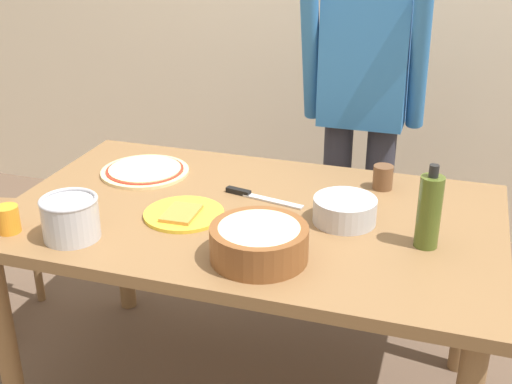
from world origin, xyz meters
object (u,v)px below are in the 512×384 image
object	(u,v)px
dining_table	(251,237)
mixing_bowl_steel	(345,210)
olive_oil_bottle	(429,211)
popcorn_bowl	(259,239)
cup_small_brown	(383,177)
chef_knife	(254,196)
steel_pot	(70,218)
cup_orange	(8,219)
pizza_raw_on_board	(145,171)
person_cook	(363,102)
plate_with_slice	(183,214)

from	to	relation	value
dining_table	mixing_bowl_steel	bearing A→B (deg)	4.17
dining_table	olive_oil_bottle	world-z (taller)	olive_oil_bottle
popcorn_bowl	olive_oil_bottle	size ratio (longest dim) A/B	1.09
cup_small_brown	chef_knife	xyz separation A→B (m)	(-0.41, -0.21, -0.04)
steel_pot	cup_orange	world-z (taller)	steel_pot
dining_table	mixing_bowl_steel	world-z (taller)	mixing_bowl_steel
mixing_bowl_steel	dining_table	bearing A→B (deg)	-175.83
olive_oil_bottle	cup_orange	size ratio (longest dim) A/B	3.01
cup_orange	cup_small_brown	world-z (taller)	same
steel_pot	cup_small_brown	size ratio (longest dim) A/B	2.04
dining_table	cup_small_brown	xyz separation A→B (m)	(0.38, 0.32, 0.13)
pizza_raw_on_board	cup_orange	bearing A→B (deg)	-108.36
person_cook	cup_orange	distance (m)	1.43
olive_oil_bottle	cup_small_brown	size ratio (longest dim) A/B	3.01
mixing_bowl_steel	olive_oil_bottle	world-z (taller)	olive_oil_bottle
popcorn_bowl	mixing_bowl_steel	world-z (taller)	popcorn_bowl
cup_small_brown	chef_knife	bearing A→B (deg)	-152.56
dining_table	plate_with_slice	size ratio (longest dim) A/B	6.15
popcorn_bowl	mixing_bowl_steel	distance (m)	0.36
dining_table	plate_with_slice	distance (m)	0.24
pizza_raw_on_board	popcorn_bowl	distance (m)	0.76
mixing_bowl_steel	chef_knife	distance (m)	0.34
dining_table	steel_pot	xyz separation A→B (m)	(-0.46, -0.33, 0.16)
popcorn_bowl	olive_oil_bottle	xyz separation A→B (m)	(0.44, 0.22, 0.05)
pizza_raw_on_board	popcorn_bowl	xyz separation A→B (m)	(0.59, -0.48, 0.05)
olive_oil_bottle	pizza_raw_on_board	bearing A→B (deg)	166.15
olive_oil_bottle	cup_orange	distance (m)	1.26
olive_oil_bottle	steel_pot	bearing A→B (deg)	-165.13
dining_table	cup_orange	size ratio (longest dim) A/B	18.82
plate_with_slice	popcorn_bowl	bearing A→B (deg)	-30.77
mixing_bowl_steel	olive_oil_bottle	distance (m)	0.28
person_cook	steel_pot	bearing A→B (deg)	-122.29
plate_with_slice	cup_orange	distance (m)	0.53
popcorn_bowl	cup_small_brown	size ratio (longest dim) A/B	3.29
plate_with_slice	person_cook	bearing A→B (deg)	63.40
pizza_raw_on_board	cup_small_brown	size ratio (longest dim) A/B	3.83
pizza_raw_on_board	steel_pot	world-z (taller)	steel_pot
plate_with_slice	steel_pot	bearing A→B (deg)	-137.87
pizza_raw_on_board	olive_oil_bottle	bearing A→B (deg)	-13.85
olive_oil_bottle	cup_small_brown	xyz separation A→B (m)	(-0.18, 0.38, -0.07)
mixing_bowl_steel	chef_knife	size ratio (longest dim) A/B	0.69
olive_oil_bottle	popcorn_bowl	bearing A→B (deg)	-153.52
cup_orange	chef_knife	world-z (taller)	cup_orange
olive_oil_bottle	chef_knife	distance (m)	0.62
pizza_raw_on_board	mixing_bowl_steel	xyz separation A→B (m)	(0.78, -0.17, 0.03)
plate_with_slice	mixing_bowl_steel	bearing A→B (deg)	13.19
person_cook	chef_knife	size ratio (longest dim) A/B	5.60
plate_with_slice	chef_knife	size ratio (longest dim) A/B	0.90
popcorn_bowl	steel_pot	world-z (taller)	steel_pot
popcorn_bowl	cup_orange	size ratio (longest dim) A/B	3.29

